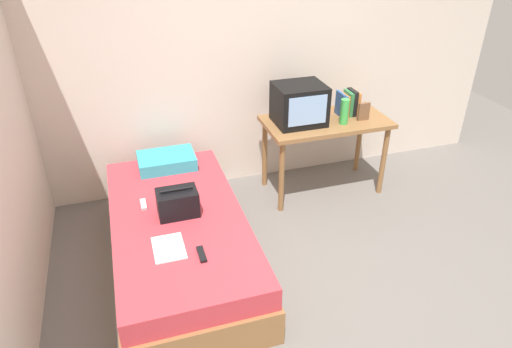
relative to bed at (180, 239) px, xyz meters
name	(u,v)px	position (x,y,z in m)	size (l,w,h in m)	color
ground_plane	(333,309)	(0.93, -0.82, -0.22)	(8.00, 8.00, 0.00)	slate
wall_back	(250,52)	(0.93, 1.18, 1.08)	(5.20, 0.10, 2.60)	beige
bed	(180,239)	(0.00, 0.00, 0.00)	(1.00, 2.00, 0.45)	olive
desk	(326,129)	(1.52, 0.68, 0.43)	(1.16, 0.60, 0.75)	olive
tv	(299,104)	(1.25, 0.71, 0.70)	(0.44, 0.39, 0.36)	black
water_bottle	(344,112)	(1.63, 0.56, 0.64)	(0.08, 0.08, 0.23)	green
book_row	(348,103)	(1.77, 0.75, 0.63)	(0.19, 0.16, 0.24)	#2D5699
picture_frame	(364,112)	(1.84, 0.58, 0.61)	(0.11, 0.02, 0.17)	brown
pillow	(167,161)	(0.03, 0.78, 0.29)	(0.49, 0.34, 0.11)	#33A8B7
handbag	(178,203)	(0.01, 0.01, 0.33)	(0.30, 0.20, 0.23)	black
magazine	(169,248)	(-0.12, -0.37, 0.23)	(0.21, 0.29, 0.01)	white
remote_dark	(202,254)	(0.08, -0.51, 0.24)	(0.04, 0.16, 0.02)	black
remote_silver	(143,204)	(-0.23, 0.20, 0.24)	(0.04, 0.14, 0.02)	#B7B7BC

